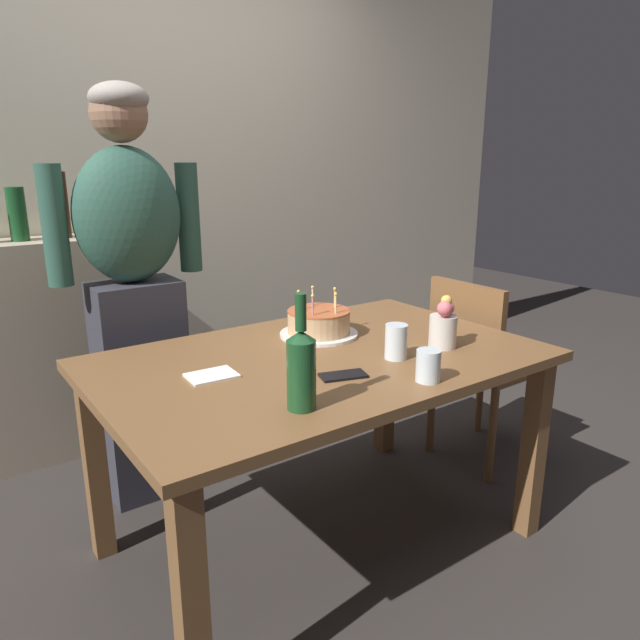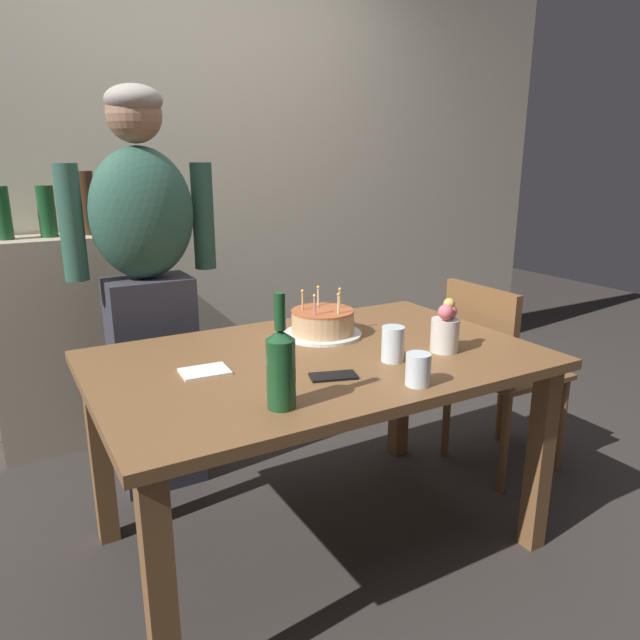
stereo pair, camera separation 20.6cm
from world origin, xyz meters
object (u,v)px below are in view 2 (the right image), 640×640
at_px(water_glass_near, 418,369).
at_px(cell_phone, 333,376).
at_px(birthday_cake, 323,323).
at_px(napkin_stack, 205,371).
at_px(person_man_bearded, 148,289).
at_px(flower_vase, 445,330).
at_px(dining_chair, 493,363).
at_px(wine_bottle, 281,366).
at_px(water_glass_far, 393,344).

bearing_deg(water_glass_near, cell_phone, 136.30).
height_order(birthday_cake, napkin_stack, birthday_cake).
bearing_deg(birthday_cake, person_man_bearded, 133.79).
distance_m(flower_vase, dining_chair, 0.67).
height_order(cell_phone, person_man_bearded, person_man_bearded).
bearing_deg(napkin_stack, birthday_cake, 16.99).
height_order(birthday_cake, cell_phone, birthday_cake).
relative_size(birthday_cake, water_glass_near, 3.03).
relative_size(wine_bottle, napkin_stack, 2.14).
bearing_deg(person_man_bearded, wine_bottle, 94.84).
xyz_separation_m(water_glass_near, person_man_bearded, (-0.51, 1.11, 0.08)).
height_order(water_glass_far, cell_phone, water_glass_far).
bearing_deg(birthday_cake, water_glass_near, -90.46).
relative_size(water_glass_far, cell_phone, 0.82).
bearing_deg(birthday_cake, cell_phone, -115.72).
bearing_deg(dining_chair, cell_phone, 106.13).
relative_size(birthday_cake, napkin_stack, 2.00).
height_order(water_glass_near, flower_vase, flower_vase).
bearing_deg(water_glass_far, water_glass_near, -106.76).
bearing_deg(cell_phone, wine_bottle, -135.60).
distance_m(water_glass_near, cell_phone, 0.26).
relative_size(water_glass_far, person_man_bearded, 0.07).
bearing_deg(water_glass_near, wine_bottle, 172.35).
height_order(water_glass_near, napkin_stack, water_glass_near).
height_order(napkin_stack, flower_vase, flower_vase).
distance_m(water_glass_near, flower_vase, 0.35).
xyz_separation_m(person_man_bearded, dining_chair, (1.33, -0.64, -0.36)).
bearing_deg(person_man_bearded, water_glass_far, 122.49).
height_order(wine_bottle, cell_phone, wine_bottle).
relative_size(water_glass_far, napkin_stack, 0.80).
bearing_deg(water_glass_near, flower_vase, 35.54).
bearing_deg(flower_vase, birthday_cake, 126.59).
xyz_separation_m(water_glass_far, cell_phone, (-0.25, -0.03, -0.06)).
bearing_deg(flower_vase, water_glass_near, -144.46).
height_order(water_glass_near, wine_bottle, wine_bottle).
bearing_deg(wine_bottle, water_glass_near, -7.65).
xyz_separation_m(water_glass_far, napkin_stack, (-0.58, 0.20, -0.06)).
height_order(water_glass_near, dining_chair, dining_chair).
xyz_separation_m(cell_phone, dining_chair, (1.00, 0.29, -0.23)).
height_order(flower_vase, dining_chair, flower_vase).
bearing_deg(napkin_stack, person_man_bearded, 89.57).
bearing_deg(cell_phone, birthday_cake, 81.59).
bearing_deg(dining_chair, person_man_bearded, 64.17).
height_order(water_glass_far, napkin_stack, water_glass_far).
xyz_separation_m(birthday_cake, dining_chair, (0.81, -0.11, -0.27)).
xyz_separation_m(water_glass_far, dining_chair, (0.76, 0.26, -0.28)).
bearing_deg(wine_bottle, dining_chair, 18.34).
bearing_deg(person_man_bearded, cell_phone, 109.22).
distance_m(water_glass_near, dining_chair, 0.98).
distance_m(cell_phone, person_man_bearded, 1.00).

